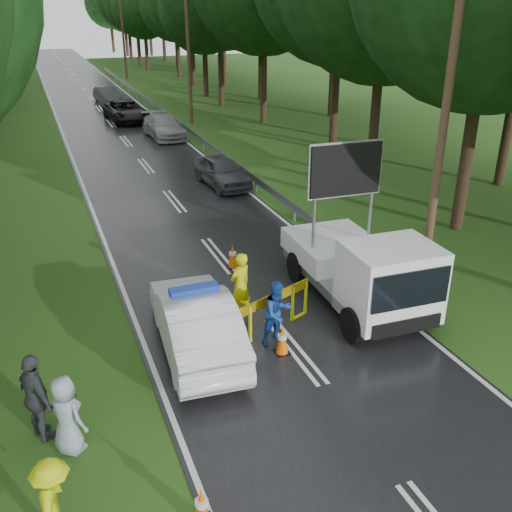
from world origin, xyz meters
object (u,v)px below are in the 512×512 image
queue_car_first (222,171)px  barrier (272,303)px  officer (240,286)px  queue_car_third (126,111)px  police_sedan (196,321)px  queue_car_fourth (107,95)px  civilian (278,313)px  queue_car_second (164,127)px  work_truck (364,269)px

queue_car_first → barrier: bearing=-107.3°
officer → queue_car_third: 28.29m
police_sedan → queue_car_fourth: police_sedan is taller
queue_car_third → civilian: bearing=-97.1°
police_sedan → queue_car_fourth: size_ratio=1.24×
barrier → officer: size_ratio=1.32×
barrier → civilian: 0.50m
queue_car_fourth → queue_car_second: bearing=-92.0°
civilian → queue_car_fourth: (1.25, 38.29, -0.19)m
barrier → queue_car_fourth: bearing=66.6°
civilian → queue_car_first: bearing=63.4°
queue_car_first → queue_car_third: bearing=90.3°
work_truck → queue_car_fourth: 37.52m
officer → queue_car_fourth: size_ratio=0.48×
work_truck → barrier: work_truck is taller
queue_car_second → queue_car_third: 6.13m
work_truck → queue_car_fourth: size_ratio=1.41×
barrier → queue_car_second: queue_car_second is taller
barrier → officer: bearing=94.1°
queue_car_first → queue_car_fourth: queue_car_first is taller
officer → queue_car_third: (1.80, 28.23, -0.21)m
officer → barrier: bearing=90.4°
queue_car_fourth → work_truck: bearing=-95.1°
work_truck → queue_car_first: bearing=92.2°
police_sedan → queue_car_second: 23.74m
work_truck → barrier: bearing=-171.6°
civilian → queue_car_third: bearing=73.2°
work_truck → queue_car_second: size_ratio=1.18×
officer → civilian: size_ratio=1.12×
barrier → queue_car_third: size_ratio=0.48×
barrier → queue_car_first: (2.78, 12.42, -0.14)m
queue_car_second → queue_car_third: bearing=99.0°
civilian → work_truck: bearing=1.5°
barrier → civilian: bearing=-119.4°
queue_car_fourth → civilian: bearing=-99.4°
officer → civilian: bearing=80.1°
queue_car_first → queue_car_fourth: 25.42m
work_truck → civilian: work_truck is taller
queue_car_second → barrier: bearing=-99.3°
work_truck → queue_car_fourth: (-1.61, 37.48, -0.52)m
police_sedan → queue_car_first: size_ratio=1.20×
work_truck → civilian: 2.98m
officer → queue_car_fourth: bearing=-118.0°
civilian → queue_car_fourth: civilian is taller
work_truck → civilian: size_ratio=3.28×
police_sedan → officer: 1.86m
queue_car_second → queue_car_fourth: (-1.41, 14.56, -0.03)m
officer → civilian: (0.41, -1.50, -0.10)m
police_sedan → work_truck: size_ratio=0.88×
queue_car_fourth → queue_car_first: bearing=-93.9°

